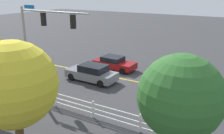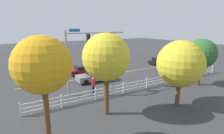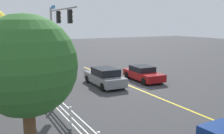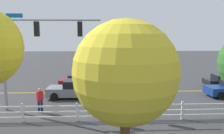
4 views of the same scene
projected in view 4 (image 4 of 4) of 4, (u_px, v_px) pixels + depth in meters
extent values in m
plane|color=#38383A|center=(88.00, 92.00, 20.68)|extent=(120.00, 120.00, 0.00)
cube|color=gold|center=(131.00, 92.00, 20.85)|extent=(28.00, 0.16, 0.01)
cylinder|color=gray|center=(4.00, 64.00, 15.14)|extent=(0.20, 0.20, 6.53)
cylinder|color=gray|center=(51.00, 20.00, 14.89)|extent=(6.62, 0.12, 0.12)
cube|color=#0C59B2|center=(14.00, 16.00, 14.73)|extent=(1.10, 0.03, 0.28)
cube|color=black|center=(37.00, 29.00, 14.93)|extent=(0.32, 0.28, 1.00)
sphere|color=red|center=(37.00, 24.00, 15.03)|extent=(0.17, 0.17, 0.17)
sphere|color=orange|center=(37.00, 29.00, 15.08)|extent=(0.17, 0.17, 0.17)
sphere|color=#148C19|center=(38.00, 34.00, 15.12)|extent=(0.17, 0.17, 0.17)
cube|color=black|center=(80.00, 29.00, 15.06)|extent=(0.32, 0.28, 1.00)
sphere|color=red|center=(80.00, 24.00, 15.16)|extent=(0.17, 0.17, 0.17)
sphere|color=orange|center=(80.00, 29.00, 15.21)|extent=(0.17, 0.17, 0.17)
sphere|color=#148C19|center=(80.00, 34.00, 15.25)|extent=(0.17, 0.17, 0.17)
cylinder|color=black|center=(221.00, 96.00, 18.25)|extent=(0.65, 0.25, 0.64)
cylinder|color=black|center=(210.00, 91.00, 19.83)|extent=(0.65, 0.25, 0.64)
cube|color=maroon|center=(81.00, 82.00, 22.64)|extent=(4.39, 2.00, 0.63)
cube|color=black|center=(79.00, 77.00, 22.56)|extent=(2.09, 1.73, 0.47)
cylinder|color=black|center=(96.00, 82.00, 23.53)|extent=(0.65, 0.24, 0.64)
cylinder|color=black|center=(95.00, 86.00, 21.82)|extent=(0.65, 0.24, 0.64)
cylinder|color=black|center=(69.00, 82.00, 23.51)|extent=(0.65, 0.24, 0.64)
cylinder|color=black|center=(65.00, 86.00, 21.80)|extent=(0.65, 0.24, 0.64)
cube|color=black|center=(224.00, 82.00, 22.88)|extent=(3.92, 1.89, 0.55)
cube|color=black|center=(223.00, 77.00, 22.80)|extent=(1.79, 1.69, 0.50)
cylinder|color=black|center=(208.00, 82.00, 23.72)|extent=(0.64, 0.22, 0.64)
cylinder|color=black|center=(216.00, 86.00, 21.99)|extent=(0.64, 0.22, 0.64)
cube|color=slate|center=(76.00, 91.00, 18.80)|extent=(4.69, 1.94, 0.70)
cube|color=black|center=(78.00, 83.00, 18.72)|extent=(2.34, 1.72, 0.58)
cylinder|color=black|center=(54.00, 97.00, 17.92)|extent=(0.64, 0.23, 0.64)
cylinder|color=black|center=(59.00, 91.00, 19.65)|extent=(0.64, 0.23, 0.64)
cylinder|color=black|center=(94.00, 96.00, 18.01)|extent=(0.64, 0.23, 0.64)
cylinder|color=black|center=(95.00, 91.00, 19.75)|extent=(0.64, 0.23, 0.64)
cylinder|color=#191E3F|center=(42.00, 106.00, 15.15)|extent=(0.16, 0.16, 0.85)
cylinder|color=#191E3F|center=(39.00, 107.00, 15.03)|extent=(0.16, 0.16, 0.85)
cube|color=red|center=(40.00, 96.00, 14.99)|extent=(0.48, 0.45, 0.62)
sphere|color=tan|center=(40.00, 90.00, 14.93)|extent=(0.22, 0.22, 0.22)
cube|color=white|center=(182.00, 111.00, 13.77)|extent=(0.10, 0.10, 1.15)
cube|color=white|center=(130.00, 111.00, 13.62)|extent=(0.10, 0.10, 1.15)
cube|color=white|center=(77.00, 112.00, 13.48)|extent=(0.10, 0.10, 1.15)
cube|color=white|center=(22.00, 113.00, 13.33)|extent=(0.10, 0.10, 1.15)
cube|color=white|center=(130.00, 105.00, 13.57)|extent=(26.00, 0.06, 0.09)
cube|color=white|center=(130.00, 111.00, 13.62)|extent=(26.00, 0.06, 0.09)
cube|color=white|center=(130.00, 116.00, 13.66)|extent=(26.00, 0.06, 0.09)
sphere|color=yellow|center=(125.00, 72.00, 8.30)|extent=(4.00, 4.00, 4.00)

